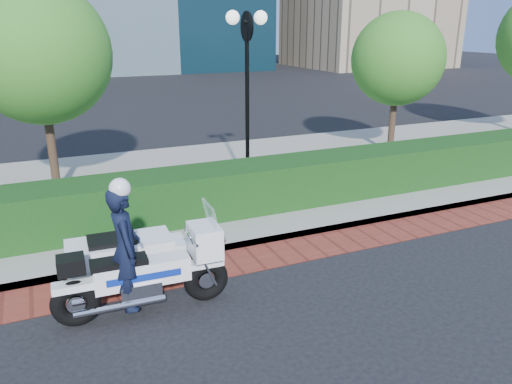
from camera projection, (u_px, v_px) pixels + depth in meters
name	position (u px, v px, depth m)	size (l,w,h in m)	color
ground	(317.00, 292.00, 7.95)	(120.00, 120.00, 0.00)	black
brick_strip	(276.00, 254.00, 9.25)	(60.00, 1.00, 0.01)	maroon
sidewalk	(201.00, 183.00, 13.13)	(60.00, 8.00, 0.15)	gray
hedge_main	(234.00, 189.00, 10.86)	(18.00, 1.20, 1.00)	black
lamppost	(247.00, 73.00, 11.90)	(1.02, 0.70, 4.21)	black
tree_b	(39.00, 53.00, 11.15)	(3.20, 3.20, 4.89)	#332319
tree_c	(398.00, 59.00, 15.10)	(2.80, 2.80, 4.30)	#332319
police_motorcycle	(131.00, 259.00, 7.46)	(2.59, 1.83, 2.09)	black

